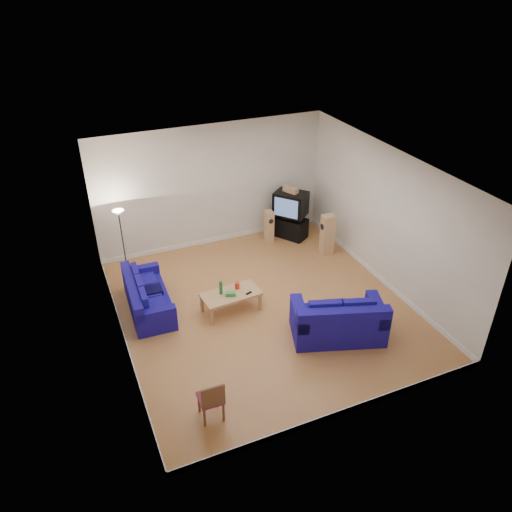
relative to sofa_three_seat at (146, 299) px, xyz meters
name	(u,v)px	position (x,y,z in m)	size (l,w,h in m)	color
room	(264,247)	(2.34, -0.95, 1.27)	(6.01, 6.51, 3.21)	#94582D
sofa_three_seat	(146,299)	(0.00, 0.00, 0.00)	(0.90, 1.94, 0.74)	#110877
sofa_loveseat	(338,323)	(3.33, -2.41, 0.07)	(2.03, 1.53, 0.90)	#110877
coffee_table	(231,295)	(1.67, -0.76, 0.12)	(1.28, 0.71, 0.45)	tan
bottle	(221,288)	(1.47, -0.69, 0.33)	(0.07, 0.07, 0.31)	#197233
tissue_box	(231,294)	(1.63, -0.84, 0.22)	(0.21, 0.11, 0.09)	green
red_canister	(237,286)	(1.86, -0.64, 0.25)	(0.10, 0.10, 0.15)	red
remote	(249,293)	(2.02, -0.92, 0.19)	(0.14, 0.05, 0.02)	black
tv_stand	(290,227)	(4.34, 1.75, 0.00)	(0.89, 0.50, 0.55)	black
av_receiver	(291,216)	(4.36, 1.78, 0.32)	(0.45, 0.37, 0.11)	black
television	(291,204)	(4.34, 1.78, 0.69)	(0.99, 1.02, 0.64)	black
centre_speaker	(291,190)	(4.34, 1.81, 1.08)	(0.41, 0.17, 0.14)	tan
speaker_left	(269,226)	(3.70, 1.75, 0.16)	(0.21, 0.27, 0.87)	tan
speaker_right	(327,235)	(4.79, 0.56, 0.27)	(0.35, 0.27, 1.08)	tan
floor_lamp	(120,221)	(-0.11, 1.75, 1.07)	(0.28, 0.28, 1.63)	black
dining_chair	(211,399)	(0.33, -3.41, 0.19)	(0.40, 0.40, 0.82)	brown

